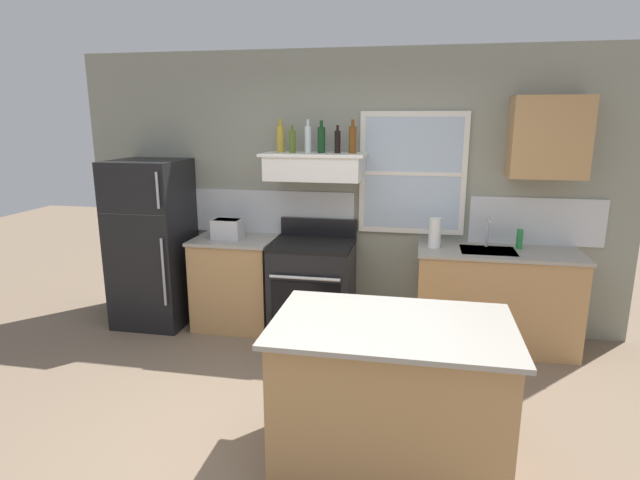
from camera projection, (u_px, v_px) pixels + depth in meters
name	position (u px, v px, depth m)	size (l,w,h in m)	color
ground_plane	(292.00, 451.00, 3.27)	(16.00, 16.00, 0.00)	#7A6651
back_wall	(348.00, 192.00, 5.07)	(5.40, 0.11, 2.70)	gray
refrigerator	(152.00, 243.00, 5.19)	(0.70, 0.72, 1.66)	black
counter_left_of_stove	(236.00, 282.00, 5.17)	(0.79, 0.63, 0.91)	tan
toaster	(227.00, 229.00, 5.03)	(0.30, 0.20, 0.19)	silver
stove_range	(313.00, 287.00, 4.99)	(0.76, 0.69, 1.09)	black
range_hood_shelf	(315.00, 166.00, 4.81)	(0.96, 0.52, 0.24)	white
bottle_champagne_gold_foil	(280.00, 138.00, 4.86)	(0.08, 0.08, 0.31)	#B29333
bottle_olive_oil_square	(292.00, 141.00, 4.76)	(0.06, 0.06, 0.26)	#4C601E
bottle_clear_tall	(308.00, 139.00, 4.79)	(0.06, 0.06, 0.30)	silver
bottle_dark_green_wine	(321.00, 139.00, 4.75)	(0.07, 0.07, 0.30)	#143819
bottle_balsamic_dark	(337.00, 141.00, 4.74)	(0.06, 0.06, 0.25)	black
bottle_amber_wine	(353.00, 139.00, 4.71)	(0.07, 0.07, 0.30)	brown
counter_right_with_sink	(495.00, 298.00, 4.71)	(1.43, 0.63, 0.91)	tan
sink_faucet	(488.00, 229.00, 4.67)	(0.03, 0.17, 0.28)	silver
paper_towel_roll	(435.00, 233.00, 4.68)	(0.11, 0.11, 0.27)	white
dish_soap_bottle	(520.00, 239.00, 4.64)	(0.06, 0.06, 0.18)	#268C3F
kitchen_island	(390.00, 393.00, 3.08)	(1.40, 0.90, 0.91)	tan
upper_cabinet_right	(549.00, 137.00, 4.44)	(0.64, 0.32, 0.70)	tan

